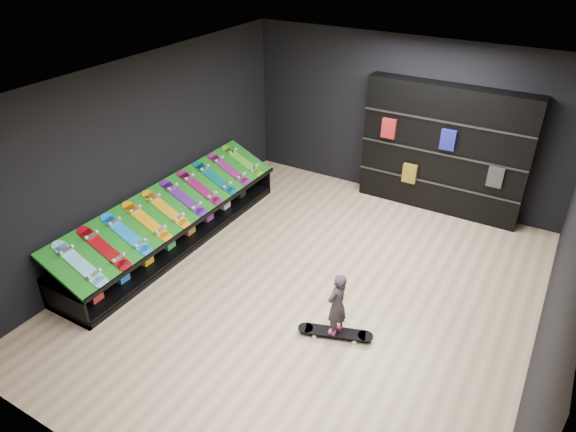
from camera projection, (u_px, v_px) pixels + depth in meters
The scene contains 21 objects.
floor at pixel (310, 289), 7.53m from camera, with size 6.00×7.00×0.01m, color tan.
ceiling at pixel (316, 88), 6.00m from camera, with size 6.00×7.00×0.01m, color white.
wall_back at pixel (403, 120), 9.36m from camera, with size 6.00×0.02×3.00m, color black.
wall_front at pixel (111, 379), 4.17m from camera, with size 6.00×0.02×3.00m, color black.
wall_left at pixel (145, 153), 8.07m from camera, with size 0.02×7.00×3.00m, color black.
wall_right at pixel (562, 269), 5.46m from camera, with size 0.02×7.00×3.00m, color black.
display_rack at pixel (175, 228), 8.51m from camera, with size 0.90×4.50×0.50m, color black, non-canonical shape.
turf_ramp at pixel (175, 205), 8.25m from camera, with size 1.00×4.50×0.04m, color #0E5D0F.
back_shelving at pixel (443, 150), 9.03m from camera, with size 2.89×0.34×2.32m, color black.
floor_skateboard at pixel (335, 334), 6.67m from camera, with size 0.98×0.22×0.09m, color black, non-canonical shape.
child at pixel (336, 315), 6.51m from camera, with size 0.21×0.15×0.54m, color black.
display_board_0 at pixel (80, 264), 6.82m from camera, with size 0.98×0.22×0.09m, color #0CB2E5, non-canonical shape.
display_board_1 at pixel (104, 248), 7.14m from camera, with size 0.98×0.22×0.09m, color red, non-canonical shape.
display_board_2 at pixel (127, 234), 7.45m from camera, with size 0.98×0.22×0.09m, color blue, non-canonical shape.
display_board_3 at pixel (147, 221), 7.76m from camera, with size 0.98×0.22×0.09m, color yellow, non-canonical shape.
display_board_4 at pixel (166, 209), 8.08m from camera, with size 0.98×0.22×0.09m, color orange, non-canonical shape.
display_board_5 at pixel (184, 198), 8.39m from camera, with size 0.98×0.22×0.09m, color purple, non-canonical shape.
display_board_6 at pixel (200, 188), 8.70m from camera, with size 0.98×0.22×0.09m, color #E5198C, non-canonical shape.
display_board_7 at pixel (215, 178), 9.02m from camera, with size 0.98×0.22×0.09m, color #0C8C99, non-canonical shape.
display_board_8 at pixel (229, 169), 9.33m from camera, with size 0.98×0.22×0.09m, color #2626BF, non-canonical shape.
display_board_9 at pixel (243, 161), 9.64m from camera, with size 0.98×0.22×0.09m, color green, non-canonical shape.
Camera 1 is at (2.71, -5.28, 4.77)m, focal length 32.00 mm.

